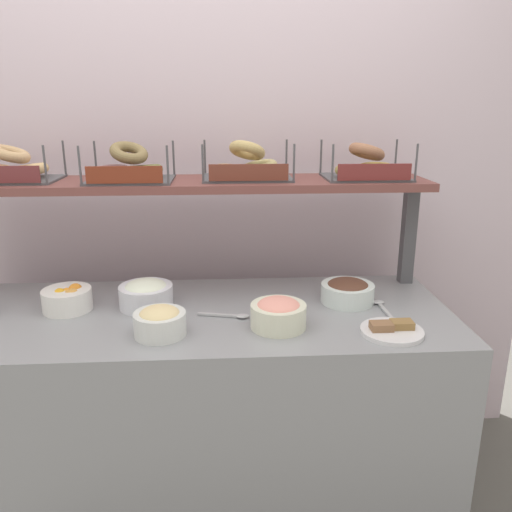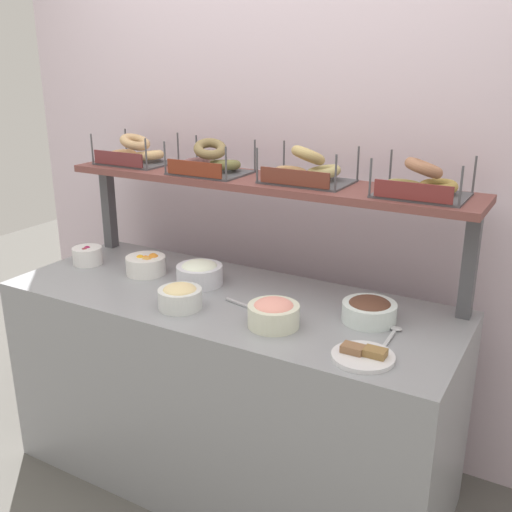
{
  "view_description": "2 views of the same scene",
  "coord_description": "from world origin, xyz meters",
  "px_view_note": "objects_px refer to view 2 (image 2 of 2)",
  "views": [
    {
      "loc": [
        0.11,
        -1.69,
        1.56
      ],
      "look_at": [
        0.22,
        0.02,
        1.05
      ],
      "focal_mm": 36.01,
      "sensor_mm": 36.0,
      "label": 1
    },
    {
      "loc": [
        1.17,
        -1.83,
        1.76
      ],
      "look_at": [
        0.09,
        0.08,
        1.01
      ],
      "focal_mm": 41.52,
      "sensor_mm": 36.0,
      "label": 2
    }
  ],
  "objects_px": {
    "bowl_beet_salad": "(88,255)",
    "serving_plate_white": "(363,355)",
    "bowl_fruit_salad": "(146,264)",
    "bowl_lox_spread": "(274,313)",
    "bowl_egg_salad": "(180,296)",
    "serving_spoon_near_plate": "(249,307)",
    "bagel_basket_plain": "(135,154)",
    "bagel_basket_poppy": "(210,163)",
    "bagel_basket_everything": "(421,184)",
    "serving_spoon_by_edge": "(393,333)",
    "bowl_chocolate_spread": "(369,310)",
    "bagel_basket_sesame": "(307,170)",
    "bowl_cream_cheese": "(200,273)"
  },
  "relations": [
    {
      "from": "bowl_beet_salad",
      "to": "serving_plate_white",
      "type": "height_order",
      "value": "bowl_beet_salad"
    },
    {
      "from": "bowl_fruit_salad",
      "to": "bowl_lox_spread",
      "type": "bearing_deg",
      "value": -14.75
    },
    {
      "from": "bowl_egg_salad",
      "to": "serving_spoon_near_plate",
      "type": "distance_m",
      "value": 0.26
    },
    {
      "from": "bowl_fruit_salad",
      "to": "bowl_beet_salad",
      "type": "bearing_deg",
      "value": -174.52
    },
    {
      "from": "bowl_beet_salad",
      "to": "bagel_basket_plain",
      "type": "xyz_separation_m",
      "value": [
        0.09,
        0.26,
        0.44
      ]
    },
    {
      "from": "bowl_fruit_salad",
      "to": "bagel_basket_poppy",
      "type": "bearing_deg",
      "value": 42.72
    },
    {
      "from": "serving_spoon_near_plate",
      "to": "bagel_basket_everything",
      "type": "bearing_deg",
      "value": 31.1
    },
    {
      "from": "bowl_lox_spread",
      "to": "serving_spoon_near_plate",
      "type": "relative_size",
      "value": 1.02
    },
    {
      "from": "bowl_fruit_salad",
      "to": "serving_spoon_by_edge",
      "type": "height_order",
      "value": "bowl_fruit_salad"
    },
    {
      "from": "bagel_basket_everything",
      "to": "bagel_basket_plain",
      "type": "bearing_deg",
      "value": 179.24
    },
    {
      "from": "bagel_basket_plain",
      "to": "bagel_basket_everything",
      "type": "distance_m",
      "value": 1.33
    },
    {
      "from": "bowl_chocolate_spread",
      "to": "bowl_beet_salad",
      "type": "bearing_deg",
      "value": -178.15
    },
    {
      "from": "bowl_chocolate_spread",
      "to": "bagel_basket_plain",
      "type": "height_order",
      "value": "bagel_basket_plain"
    },
    {
      "from": "bowl_chocolate_spread",
      "to": "bagel_basket_poppy",
      "type": "distance_m",
      "value": 0.93
    },
    {
      "from": "serving_spoon_by_edge",
      "to": "bagel_basket_sesame",
      "type": "xyz_separation_m",
      "value": [
        -0.47,
        0.29,
        0.47
      ]
    },
    {
      "from": "bowl_cream_cheese",
      "to": "serving_spoon_near_plate",
      "type": "height_order",
      "value": "bowl_cream_cheese"
    },
    {
      "from": "serving_plate_white",
      "to": "serving_spoon_by_edge",
      "type": "xyz_separation_m",
      "value": [
        0.03,
        0.21,
        -0.0
      ]
    },
    {
      "from": "bowl_chocolate_spread",
      "to": "bowl_egg_salad",
      "type": "height_order",
      "value": "bowl_egg_salad"
    },
    {
      "from": "bowl_fruit_salad",
      "to": "bagel_basket_plain",
      "type": "distance_m",
      "value": 0.54
    },
    {
      "from": "bowl_beet_salad",
      "to": "bagel_basket_plain",
      "type": "distance_m",
      "value": 0.52
    },
    {
      "from": "serving_spoon_near_plate",
      "to": "bagel_basket_everything",
      "type": "xyz_separation_m",
      "value": [
        0.53,
        0.32,
        0.47
      ]
    },
    {
      "from": "bagel_basket_poppy",
      "to": "bagel_basket_sesame",
      "type": "height_order",
      "value": "bagel_basket_sesame"
    },
    {
      "from": "bagel_basket_plain",
      "to": "bagel_basket_sesame",
      "type": "height_order",
      "value": "bagel_basket_sesame"
    },
    {
      "from": "bagel_basket_sesame",
      "to": "bagel_basket_everything",
      "type": "relative_size",
      "value": 1.07
    },
    {
      "from": "bagel_basket_plain",
      "to": "bagel_basket_sesame",
      "type": "xyz_separation_m",
      "value": [
        0.88,
        0.0,
        0.0
      ]
    },
    {
      "from": "bagel_basket_poppy",
      "to": "bowl_lox_spread",
      "type": "bearing_deg",
      "value": -36.93
    },
    {
      "from": "bowl_lox_spread",
      "to": "serving_spoon_by_edge",
      "type": "xyz_separation_m",
      "value": [
        0.39,
        0.14,
        -0.04
      ]
    },
    {
      "from": "bowl_cream_cheese",
      "to": "bagel_basket_plain",
      "type": "bearing_deg",
      "value": 156.41
    },
    {
      "from": "bowl_cream_cheese",
      "to": "bowl_beet_salad",
      "type": "relative_size",
      "value": 1.44
    },
    {
      "from": "bagel_basket_plain",
      "to": "bagel_basket_sesame",
      "type": "bearing_deg",
      "value": 0.06
    },
    {
      "from": "serving_spoon_by_edge",
      "to": "bowl_fruit_salad",
      "type": "bearing_deg",
      "value": 177.1
    },
    {
      "from": "bowl_beet_salad",
      "to": "bowl_cream_cheese",
      "type": "bearing_deg",
      "value": 4.14
    },
    {
      "from": "bagel_basket_poppy",
      "to": "bagel_basket_sesame",
      "type": "bearing_deg",
      "value": 4.48
    },
    {
      "from": "serving_plate_white",
      "to": "bowl_egg_salad",
      "type": "bearing_deg",
      "value": 177.02
    },
    {
      "from": "bagel_basket_plain",
      "to": "bagel_basket_everything",
      "type": "bearing_deg",
      "value": -0.76
    },
    {
      "from": "serving_spoon_near_plate",
      "to": "bagel_basket_sesame",
      "type": "xyz_separation_m",
      "value": [
        0.07,
        0.34,
        0.47
      ]
    },
    {
      "from": "bowl_fruit_salad",
      "to": "bowl_egg_salad",
      "type": "bearing_deg",
      "value": -32.82
    },
    {
      "from": "bowl_cream_cheese",
      "to": "serving_plate_white",
      "type": "height_order",
      "value": "bowl_cream_cheese"
    },
    {
      "from": "bowl_cream_cheese",
      "to": "bagel_basket_everything",
      "type": "distance_m",
      "value": 0.96
    },
    {
      "from": "bowl_egg_salad",
      "to": "bagel_basket_plain",
      "type": "height_order",
      "value": "bagel_basket_plain"
    },
    {
      "from": "bowl_lox_spread",
      "to": "bowl_cream_cheese",
      "type": "bearing_deg",
      "value": 155.84
    },
    {
      "from": "bowl_fruit_salad",
      "to": "serving_plate_white",
      "type": "xyz_separation_m",
      "value": [
        1.09,
        -0.27,
        -0.03
      ]
    },
    {
      "from": "bowl_chocolate_spread",
      "to": "serving_spoon_by_edge",
      "type": "bearing_deg",
      "value": -32.02
    },
    {
      "from": "bagel_basket_sesame",
      "to": "serving_spoon_near_plate",
      "type": "bearing_deg",
      "value": -101.88
    },
    {
      "from": "bowl_lox_spread",
      "to": "bagel_basket_everything",
      "type": "height_order",
      "value": "bagel_basket_everything"
    },
    {
      "from": "bowl_cream_cheese",
      "to": "bowl_egg_salad",
      "type": "height_order",
      "value": "bowl_cream_cheese"
    },
    {
      "from": "serving_plate_white",
      "to": "bagel_basket_everything",
      "type": "xyz_separation_m",
      "value": [
        0.02,
        0.48,
        0.46
      ]
    },
    {
      "from": "bowl_egg_salad",
      "to": "serving_spoon_near_plate",
      "type": "bearing_deg",
      "value": 28.14
    },
    {
      "from": "bowl_egg_salad",
      "to": "bagel_basket_plain",
      "type": "distance_m",
      "value": 0.85
    },
    {
      "from": "bowl_lox_spread",
      "to": "bowl_chocolate_spread",
      "type": "relative_size",
      "value": 0.94
    }
  ]
}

